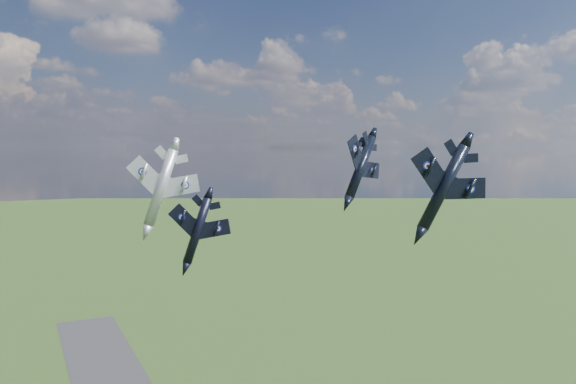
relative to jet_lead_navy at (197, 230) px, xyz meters
name	(u,v)px	position (x,y,z in m)	size (l,w,h in m)	color
jet_lead_navy	(197,230)	(0.00, 0.00, 0.00)	(9.44, 13.16, 2.72)	black
jet_right_navy	(444,187)	(23.61, -23.19, 6.81)	(10.88, 15.17, 3.14)	black
jet_high_navy	(361,167)	(28.53, 2.27, 8.34)	(11.58, 16.14, 3.34)	black
jet_left_silver	(161,187)	(-4.10, 3.86, 5.91)	(11.15, 15.55, 3.22)	#AFB4BB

